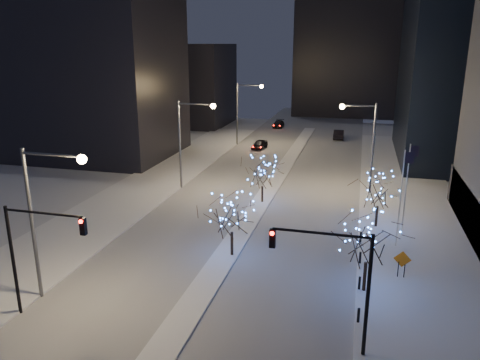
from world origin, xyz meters
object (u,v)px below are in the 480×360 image
(street_lamp_w_far, at_px, (243,105))
(traffic_signal_east, at_px, (338,272))
(holiday_tree_plaza_near, at_px, (368,239))
(holiday_tree_median_far, at_px, (263,173))
(street_lamp_east, at_px, (365,136))
(street_lamp_w_near, at_px, (44,205))
(traffic_signal_west, at_px, (33,245))
(car_near, at_px, (260,144))
(construction_sign, at_px, (402,262))
(car_mid, at_px, (339,134))
(car_far, at_px, (279,124))
(holiday_tree_median_near, at_px, (232,214))
(holiday_tree_plaza_far, at_px, (379,191))
(street_lamp_w_mid, at_px, (188,133))

(street_lamp_w_far, xyz_separation_m, traffic_signal_east, (17.88, -51.00, -1.74))
(holiday_tree_plaza_near, bearing_deg, holiday_tree_median_far, 122.63)
(street_lamp_east, bearing_deg, holiday_tree_plaza_near, -88.92)
(street_lamp_w_near, xyz_separation_m, traffic_signal_west, (0.50, -2.00, -1.74))
(street_lamp_w_near, relative_size, traffic_signal_east, 1.43)
(car_near, relative_size, construction_sign, 2.11)
(car_mid, bearing_deg, construction_sign, 97.69)
(street_lamp_w_near, height_order, traffic_signal_east, street_lamp_w_near)
(car_far, bearing_deg, holiday_tree_plaza_near, -76.05)
(construction_sign, bearing_deg, holiday_tree_median_far, 138.65)
(street_lamp_w_far, height_order, holiday_tree_median_near, street_lamp_w_far)
(holiday_tree_plaza_far, distance_m, construction_sign, 9.88)
(traffic_signal_east, bearing_deg, holiday_tree_plaza_far, 82.33)
(street_lamp_w_far, distance_m, traffic_signal_west, 52.04)
(holiday_tree_plaza_far, bearing_deg, street_lamp_w_far, 122.57)
(street_lamp_w_mid, relative_size, car_near, 2.39)
(car_near, relative_size, car_far, 0.90)
(street_lamp_w_mid, relative_size, street_lamp_east, 1.00)
(car_far, relative_size, construction_sign, 2.34)
(car_mid, relative_size, construction_sign, 2.45)
(street_lamp_east, height_order, car_mid, street_lamp_east)
(street_lamp_east, distance_m, holiday_tree_plaza_near, 22.22)
(car_near, height_order, holiday_tree_plaza_far, holiday_tree_plaza_far)
(traffic_signal_west, bearing_deg, holiday_tree_median_near, 50.92)
(street_lamp_east, xyz_separation_m, car_near, (-15.78, 19.71, -5.74))
(street_lamp_w_mid, distance_m, traffic_signal_west, 27.06)
(holiday_tree_median_near, bearing_deg, street_lamp_w_near, -136.34)
(traffic_signal_east, height_order, car_far, traffic_signal_east)
(traffic_signal_east, xyz_separation_m, holiday_tree_median_far, (-8.80, 23.13, -1.47))
(car_mid, xyz_separation_m, holiday_tree_median_near, (-5.48, -50.22, 2.70))
(car_mid, bearing_deg, car_far, -36.03)
(traffic_signal_east, bearing_deg, holiday_tree_plaza_near, 77.33)
(car_far, xyz_separation_m, holiday_tree_median_far, (6.40, -45.94, 2.62))
(car_mid, bearing_deg, holiday_tree_plaza_near, 94.63)
(street_lamp_east, relative_size, holiday_tree_median_near, 1.96)
(traffic_signal_west, distance_m, holiday_tree_median_near, 14.24)
(street_lamp_w_near, relative_size, car_mid, 2.07)
(street_lamp_w_far, relative_size, car_near, 2.39)
(holiday_tree_plaza_far, bearing_deg, holiday_tree_median_far, 160.10)
(holiday_tree_plaza_far, bearing_deg, car_near, 120.07)
(car_mid, bearing_deg, street_lamp_east, 97.27)
(street_lamp_w_near, relative_size, holiday_tree_plaza_far, 2.01)
(street_lamp_w_mid, bearing_deg, car_near, 81.88)
(holiday_tree_median_far, height_order, holiday_tree_plaza_near, holiday_tree_plaza_near)
(street_lamp_w_far, relative_size, construction_sign, 5.06)
(car_far, bearing_deg, street_lamp_w_far, -99.57)
(traffic_signal_west, xyz_separation_m, car_mid, (14.42, 61.23, -3.96))
(traffic_signal_east, relative_size, holiday_tree_plaza_far, 1.41)
(street_lamp_w_near, distance_m, street_lamp_w_far, 50.00)
(street_lamp_w_mid, relative_size, car_far, 2.16)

